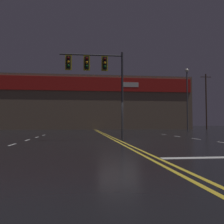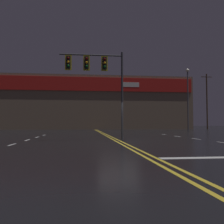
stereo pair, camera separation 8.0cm
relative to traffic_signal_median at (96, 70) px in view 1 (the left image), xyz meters
name	(u,v)px [view 1 (the left image)]	position (x,y,z in m)	size (l,w,h in m)	color
ground_plane	(119,141)	(1.41, -0.74, -4.61)	(200.00, 200.00, 0.00)	black
road_markings	(145,143)	(2.69, -2.42, -4.60)	(17.58, 60.00, 0.01)	gold
traffic_signal_median	(96,70)	(0.00, 0.00, 0.00)	(4.19, 0.36, 5.87)	#38383D
streetlight_near_left	(187,91)	(15.75, 21.68, 1.68)	(0.56, 0.56, 9.91)	#59595E
building_backdrop	(94,104)	(1.41, 34.72, 0.51)	(37.77, 10.23, 10.20)	#7A6651
utility_pole_row	(97,100)	(1.89, 30.43, 0.87)	(47.14, 0.26, 10.97)	#4C3828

